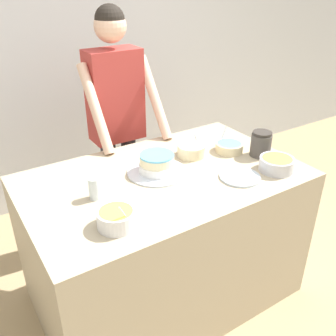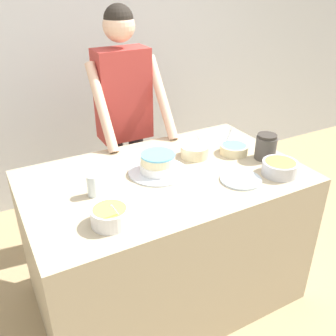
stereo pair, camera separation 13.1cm
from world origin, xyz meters
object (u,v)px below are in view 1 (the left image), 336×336
object	(u,v)px
frosting_bowl_white	(191,150)
ceramic_plate	(240,177)
person_baker	(116,107)
stoneware_jar	(261,144)
cake	(157,165)
frosting_bowl_olive	(277,164)
drinking_glass	(95,188)
frosting_bowl_blue	(229,147)
frosting_bowl_yellow	(116,218)

from	to	relation	value
frosting_bowl_white	ceramic_plate	bearing A→B (deg)	-80.09
ceramic_plate	frosting_bowl_white	bearing A→B (deg)	99.91
person_baker	ceramic_plate	distance (m)	1.05
person_baker	stoneware_jar	bearing A→B (deg)	-56.16
cake	frosting_bowl_white	world-z (taller)	frosting_bowl_white
frosting_bowl_olive	drinking_glass	xyz separation A→B (m)	(-1.00, 0.29, 0.02)
frosting_bowl_blue	cake	bearing A→B (deg)	179.65
stoneware_jar	ceramic_plate	bearing A→B (deg)	-153.61
cake	ceramic_plate	distance (m)	0.47
frosting_bowl_white	stoneware_jar	bearing A→B (deg)	-31.71
frosting_bowl_yellow	frosting_bowl_blue	bearing A→B (deg)	19.16
frosting_bowl_blue	ceramic_plate	xyz separation A→B (m)	(-0.18, -0.30, -0.03)
frosting_bowl_white	frosting_bowl_blue	distance (m)	0.26
frosting_bowl_yellow	stoneware_jar	size ratio (longest dim) A/B	1.13
frosting_bowl_yellow	frosting_bowl_white	bearing A→B (deg)	29.96
drinking_glass	stoneware_jar	world-z (taller)	stoneware_jar
person_baker	stoneware_jar	world-z (taller)	person_baker
frosting_bowl_olive	drinking_glass	size ratio (longest dim) A/B	1.71
frosting_bowl_white	drinking_glass	world-z (taller)	frosting_bowl_white
cake	frosting_bowl_white	xyz separation A→B (m)	(0.29, 0.07, -0.01)
ceramic_plate	frosting_bowl_blue	bearing A→B (deg)	59.08
drinking_glass	ceramic_plate	bearing A→B (deg)	-17.49
ceramic_plate	stoneware_jar	world-z (taller)	stoneware_jar
frosting_bowl_yellow	drinking_glass	world-z (taller)	frosting_bowl_yellow
frosting_bowl_blue	frosting_bowl_yellow	bearing A→B (deg)	-160.84
frosting_bowl_olive	stoneware_jar	size ratio (longest dim) A/B	1.26
frosting_bowl_olive	drinking_glass	distance (m)	1.04
frosting_bowl_white	frosting_bowl_blue	bearing A→B (deg)	-17.45
stoneware_jar	person_baker	bearing A→B (deg)	123.84
frosting_bowl_white	ceramic_plate	world-z (taller)	frosting_bowl_white
person_baker	drinking_glass	bearing A→B (deg)	-123.05
cake	stoneware_jar	xyz separation A→B (m)	(0.66, -0.15, 0.03)
stoneware_jar	frosting_bowl_blue	bearing A→B (deg)	129.19
frosting_bowl_yellow	frosting_bowl_olive	size ratio (longest dim) A/B	0.90
frosting_bowl_yellow	frosting_bowl_olive	bearing A→B (deg)	-0.75
person_baker	cake	size ratio (longest dim) A/B	5.09
stoneware_jar	frosting_bowl_olive	bearing A→B (deg)	-108.46
frosting_bowl_white	person_baker	bearing A→B (deg)	108.04
person_baker	frosting_bowl_olive	world-z (taller)	person_baker
frosting_bowl_olive	stoneware_jar	xyz separation A→B (m)	(0.07, 0.19, 0.03)
person_baker	frosting_bowl_yellow	size ratio (longest dim) A/B	9.81
frosting_bowl_yellow	ceramic_plate	distance (m)	0.78
frosting_bowl_blue	stoneware_jar	world-z (taller)	stoneware_jar
frosting_bowl_olive	frosting_bowl_white	xyz separation A→B (m)	(-0.30, 0.42, -0.00)
stoneware_jar	frosting_bowl_white	bearing A→B (deg)	148.29
ceramic_plate	frosting_bowl_olive	bearing A→B (deg)	-10.84
cake	ceramic_plate	size ratio (longest dim) A/B	1.51
cake	stoneware_jar	distance (m)	0.68
ceramic_plate	cake	bearing A→B (deg)	139.81
frosting_bowl_blue	drinking_glass	world-z (taller)	frosting_bowl_blue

